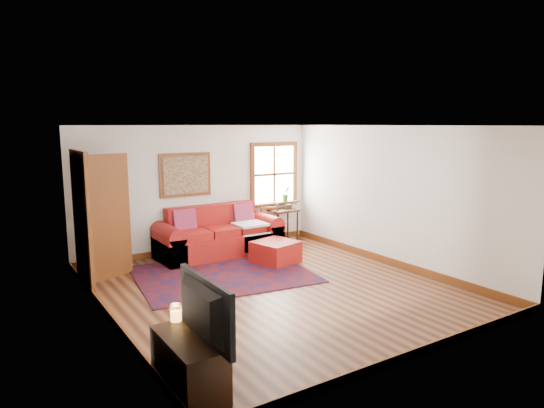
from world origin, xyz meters
TOP-DOWN VIEW (x-y plane):
  - ground at (0.00, 0.00)m, footprint 5.50×5.50m
  - room_envelope at (0.00, 0.02)m, footprint 5.04×5.54m
  - window at (1.78, 2.70)m, footprint 1.18×0.20m
  - doorway at (-2.21, 1.78)m, footprint 0.89×1.08m
  - framed_artwork at (-0.30, 2.71)m, footprint 1.05×0.07m
  - persian_rug at (-0.36, 1.06)m, footprint 3.08×2.60m
  - red_leather_sofa at (0.17, 2.28)m, footprint 2.41×0.99m
  - red_ottoman at (0.78, 1.18)m, footprint 0.86×0.86m
  - side_table at (1.79, 2.43)m, footprint 0.59×0.45m
  - ladder_back_chair at (1.38, 2.30)m, footprint 0.52×0.51m
  - media_cabinet at (-2.27, -2.00)m, footprint 0.43×0.96m
  - television at (-2.25, -2.13)m, footprint 0.14×1.06m
  - candle_hurricane at (-2.22, -1.57)m, footprint 0.12×0.12m

SIDE VIEW (x-z plane):
  - ground at x=0.00m, z-range 0.00..0.00m
  - persian_rug at x=-0.36m, z-range 0.00..0.02m
  - red_ottoman at x=0.78m, z-range 0.00..0.40m
  - media_cabinet at x=-2.27m, z-range 0.00..0.53m
  - red_leather_sofa at x=0.17m, z-range -0.16..0.78m
  - ladder_back_chair at x=1.38m, z-range 0.03..0.90m
  - side_table at x=1.79m, z-range 0.23..0.95m
  - candle_hurricane at x=-2.22m, z-range 0.52..0.70m
  - television at x=-2.25m, z-range 0.53..1.14m
  - doorway at x=-2.21m, z-range 0.00..2.14m
  - window at x=1.78m, z-range 0.62..2.00m
  - framed_artwork at x=-0.30m, z-range 1.13..1.98m
  - room_envelope at x=0.00m, z-range 0.39..2.91m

